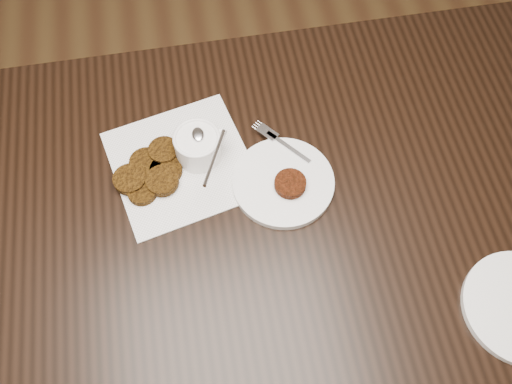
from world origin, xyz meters
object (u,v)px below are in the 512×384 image
Objects in this scene: table at (246,289)px; plate_with_patty at (283,180)px; sauce_ramekin at (196,137)px; napkin at (182,164)px.

table is 0.41m from plate_with_patty.
sauce_ramekin is 0.19m from plate_with_patty.
napkin is 0.21m from plate_with_patty.
sauce_ramekin reaches higher than napkin.
table is 0.42m from napkin.
plate_with_patty is (0.16, -0.09, -0.05)m from sauce_ramekin.
plate_with_patty is at bearing -31.38° from sauce_ramekin.
plate_with_patty reaches higher than napkin.
napkin is at bearing 121.95° from table.
table is 11.59× the size of sauce_ramekin.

